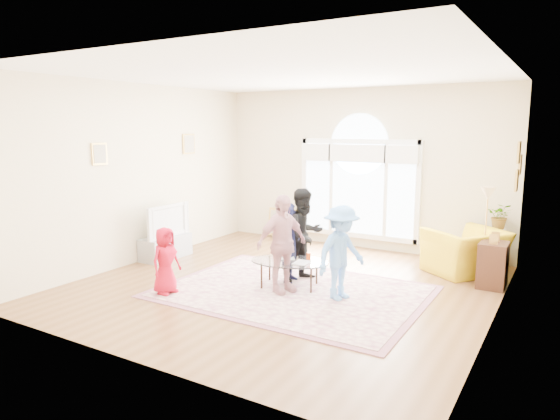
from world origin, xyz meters
The scene contains 18 objects.
ground centered at (0.00, 0.00, 0.00)m, with size 6.00×6.00×0.00m, color brown.
room_shell centered at (0.01, 2.83, 1.57)m, with size 6.00×6.00×6.00m.
area_rug centered at (0.26, -0.19, 0.01)m, with size 3.60×2.60×0.02m, color beige.
rug_border centered at (0.26, -0.19, 0.01)m, with size 3.80×2.80×0.01m, color #8A5463.
tv_console centered at (-2.75, 0.30, 0.21)m, with size 0.45×1.00×0.42m, color gray.
television centered at (-2.74, 0.30, 0.72)m, with size 0.17×1.05×0.60m.
coffee_table centered at (0.11, -0.02, 0.40)m, with size 1.36×1.06×0.54m.
armchair centered at (2.28, 2.13, 0.37)m, with size 1.15×1.01×0.75m, color gold.
side_cabinet centered at (2.78, 1.58, 0.35)m, with size 0.40×0.50×0.70m, color black.
floor_lamp centered at (2.60, 1.92, 1.28)m, with size 0.25×0.25×1.51m.
plant_pedestal centered at (2.70, 2.77, 0.35)m, with size 0.20×0.20×0.70m, color white.
potted_plant centered at (2.70, 2.77, 0.92)m, with size 0.40×0.35×0.44m, color #33722D.
leaning_picture centered at (-1.68, 2.90, 0.00)m, with size 0.80×0.05×0.62m, color tan.
child_red centered at (-1.29, -1.22, 0.51)m, with size 0.48×0.31×0.99m, color #A70B22.
child_navy centered at (0.00, 0.21, 0.65)m, with size 0.46×0.30×1.25m, color #151839.
child_black centered at (0.15, 0.39, 0.76)m, with size 0.71×0.56×1.47m, color black.
child_pink centered at (0.14, -0.30, 0.75)m, with size 0.85×0.35×1.45m, color #CE9198.
child_blue centered at (1.01, -0.14, 0.69)m, with size 0.87×0.50×1.35m, color #5D9BED.
Camera 1 is at (3.75, -6.43, 2.43)m, focal length 32.00 mm.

